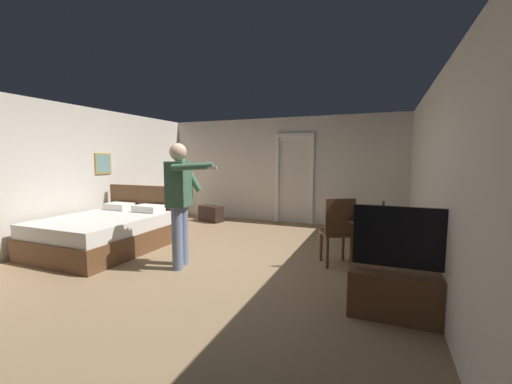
# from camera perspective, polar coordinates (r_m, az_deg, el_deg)

# --- Properties ---
(ground_plane) EXTENTS (7.33, 7.33, 0.00)m
(ground_plane) POSITION_cam_1_polar(r_m,az_deg,el_deg) (4.84, -8.31, -12.55)
(ground_plane) COLOR #997A56
(wall_back) EXTENTS (6.01, 0.12, 2.51)m
(wall_back) POSITION_cam_1_polar(r_m,az_deg,el_deg) (7.71, 4.31, 3.97)
(wall_back) COLOR silver
(wall_back) RESTS_ON ground_plane
(wall_left) EXTENTS (0.15, 6.90, 2.51)m
(wall_left) POSITION_cam_1_polar(r_m,az_deg,el_deg) (6.59, -31.26, 2.73)
(wall_left) COLOR silver
(wall_left) RESTS_ON ground_plane
(wall_right) EXTENTS (0.12, 6.90, 2.51)m
(wall_right) POSITION_cam_1_polar(r_m,az_deg,el_deg) (4.01, 30.75, 1.13)
(wall_right) COLOR silver
(wall_right) RESTS_ON ground_plane
(doorway_frame) EXTENTS (0.93, 0.08, 2.13)m
(doorway_frame) POSITION_cam_1_polar(r_m,az_deg,el_deg) (7.52, 6.96, 3.64)
(doorway_frame) COLOR white
(doorway_frame) RESTS_ON ground_plane
(bed) EXTENTS (1.59, 2.00, 1.02)m
(bed) POSITION_cam_1_polar(r_m,az_deg,el_deg) (5.94, -25.33, -6.52)
(bed) COLOR brown
(bed) RESTS_ON ground_plane
(tv_flatscreen) EXTENTS (1.07, 0.40, 1.09)m
(tv_flatscreen) POSITION_cam_1_polar(r_m,az_deg,el_deg) (3.47, 25.66, -15.27)
(tv_flatscreen) COLOR brown
(tv_flatscreen) RESTS_ON ground_plane
(side_table) EXTENTS (0.65, 0.65, 0.70)m
(side_table) POSITION_cam_1_polar(r_m,az_deg,el_deg) (4.65, 20.16, -7.56)
(side_table) COLOR #4C331E
(side_table) RESTS_ON ground_plane
(laptop) EXTENTS (0.35, 0.35, 0.17)m
(laptop) POSITION_cam_1_polar(r_m,az_deg,el_deg) (4.55, 19.84, -4.24)
(laptop) COLOR black
(laptop) RESTS_ON side_table
(bottle_on_table) EXTENTS (0.06, 0.06, 0.28)m
(bottle_on_table) POSITION_cam_1_polar(r_m,az_deg,el_deg) (4.50, 22.07, -3.59)
(bottle_on_table) COLOR #343512
(bottle_on_table) RESTS_ON side_table
(wooden_chair) EXTENTS (0.56, 0.56, 0.99)m
(wooden_chair) POSITION_cam_1_polar(r_m,az_deg,el_deg) (4.64, 14.61, -6.49)
(wooden_chair) COLOR brown
(wooden_chair) RESTS_ON ground_plane
(person_blue_shirt) EXTENTS (0.83, 0.58, 1.75)m
(person_blue_shirt) POSITION_cam_1_polar(r_m,az_deg,el_deg) (4.51, -13.61, -0.80)
(person_blue_shirt) COLOR slate
(person_blue_shirt) RESTS_ON ground_plane
(suitcase_dark) EXTENTS (0.67, 0.45, 0.38)m
(suitcase_dark) POSITION_cam_1_polar(r_m,az_deg,el_deg) (7.80, -8.18, -3.91)
(suitcase_dark) COLOR black
(suitcase_dark) RESTS_ON ground_plane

